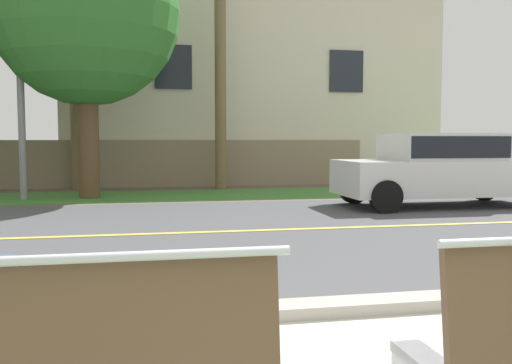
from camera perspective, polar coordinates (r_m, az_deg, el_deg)
name	(u,v)px	position (r m, az deg, el deg)	size (l,w,h in m)	color
ground_plane	(194,219)	(9.95, -6.39, -3.79)	(140.00, 140.00, 0.00)	#665B4C
curb_edge	(256,313)	(4.46, -0.05, -13.24)	(44.00, 0.30, 0.11)	#ADA89E
street_asphalt	(202,233)	(8.48, -5.53, -5.18)	(52.00, 8.00, 0.01)	#515156
road_centre_line	(202,232)	(8.47, -5.53, -5.14)	(48.00, 0.14, 0.01)	#E0CC4C
far_verge_grass	(179,195)	(14.15, -7.86, -1.36)	(48.00, 2.80, 0.02)	#478438
car_white_far	(440,166)	(12.35, 18.38, 1.57)	(4.30, 1.86, 1.54)	silver
streetlamp	(20,22)	(14.39, -23.00, 14.85)	(0.24, 2.10, 7.21)	gray
garden_wall	(152,164)	(16.88, -10.64, 1.87)	(13.00, 0.36, 1.40)	gray
house_across_street	(244,80)	(20.49, -1.23, 10.44)	(12.98, 6.91, 7.08)	beige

